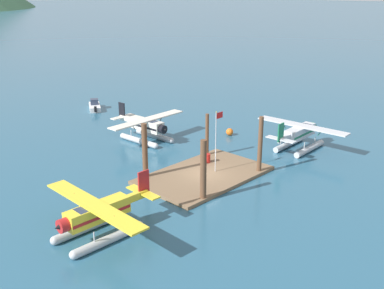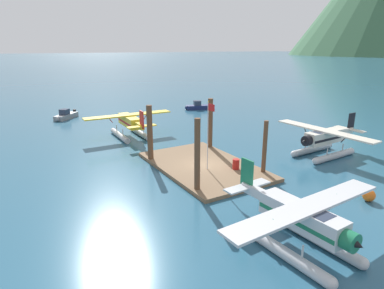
# 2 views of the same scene
# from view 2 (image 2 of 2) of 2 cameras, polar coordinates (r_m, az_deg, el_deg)

# --- Properties ---
(ground_plane) EXTENTS (1200.00, 1200.00, 0.00)m
(ground_plane) POSITION_cam_2_polar(r_m,az_deg,el_deg) (29.27, 2.05, -4.02)
(ground_plane) COLOR #285670
(dock_platform) EXTENTS (12.11, 7.53, 0.30)m
(dock_platform) POSITION_cam_2_polar(r_m,az_deg,el_deg) (29.21, 2.05, -3.74)
(dock_platform) COLOR brown
(dock_platform) RESTS_ON ground
(piling_near_left) EXTENTS (0.52, 0.52, 5.33)m
(piling_near_left) POSITION_cam_2_polar(r_m,az_deg,el_deg) (30.20, -7.36, 1.82)
(piling_near_left) COLOR brown
(piling_near_left) RESTS_ON ground
(piling_near_right) EXTENTS (0.43, 0.43, 5.61)m
(piling_near_right) POSITION_cam_2_polar(r_m,az_deg,el_deg) (23.36, 0.92, -2.14)
(piling_near_right) COLOR brown
(piling_near_right) RESTS_ON ground
(piling_far_left) EXTENTS (0.51, 0.51, 5.36)m
(piling_far_left) POSITION_cam_2_polar(r_m,az_deg,el_deg) (33.68, 3.20, 3.51)
(piling_far_left) COLOR brown
(piling_far_left) RESTS_ON ground
(piling_far_right) EXTENTS (0.36, 0.36, 4.66)m
(piling_far_right) POSITION_cam_2_polar(r_m,az_deg,el_deg) (27.44, 12.56, -0.70)
(piling_far_right) COLOR brown
(piling_far_right) RESTS_ON ground
(flagpole) EXTENTS (0.95, 0.10, 5.86)m
(flagpole) POSITION_cam_2_polar(r_m,az_deg,el_deg) (26.88, 2.94, 2.92)
(flagpole) COLOR silver
(flagpole) RESTS_ON dock_platform
(fuel_drum) EXTENTS (0.62, 0.62, 0.88)m
(fuel_drum) POSITION_cam_2_polar(r_m,az_deg,el_deg) (28.15, 7.67, -3.41)
(fuel_drum) COLOR #AD1E19
(fuel_drum) RESTS_ON dock_platform
(mooring_buoy) EXTENTS (0.86, 0.86, 0.86)m
(mooring_buoy) POSITION_cam_2_polar(r_m,az_deg,el_deg) (26.06, 28.50, -7.81)
(mooring_buoy) COLOR orange
(mooring_buoy) RESTS_ON ground
(seaplane_cream_bow_right) EXTENTS (10.45, 7.98, 3.84)m
(seaplane_cream_bow_right) POSITION_cam_2_polar(r_m,az_deg,el_deg) (34.44, 22.11, 0.69)
(seaplane_cream_bow_right) COLOR #B7BABF
(seaplane_cream_bow_right) RESTS_ON ground
(seaplane_silver_stbd_aft) EXTENTS (7.98, 10.46, 3.84)m
(seaplane_silver_stbd_aft) POSITION_cam_2_polar(r_m,az_deg,el_deg) (18.32, 18.50, -12.85)
(seaplane_silver_stbd_aft) COLOR #B7BABF
(seaplane_silver_stbd_aft) RESTS_ON ground
(seaplane_yellow_port_aft) EXTENTS (7.98, 10.43, 3.84)m
(seaplane_yellow_port_aft) POSITION_cam_2_polar(r_m,az_deg,el_deg) (39.47, -10.86, 3.55)
(seaplane_yellow_port_aft) COLOR #B7BABF
(seaplane_yellow_port_aft) RESTS_ON ground
(boat_navy_open_west) EXTENTS (2.86, 4.67, 1.50)m
(boat_navy_open_west) POSITION_cam_2_polar(r_m,az_deg,el_deg) (56.59, 1.07, 6.65)
(boat_navy_open_west) COLOR navy
(boat_navy_open_west) RESTS_ON ground
(boat_grey_open_sw) EXTENTS (4.07, 3.99, 1.50)m
(boat_grey_open_sw) POSITION_cam_2_polar(r_m,az_deg,el_deg) (52.49, -21.21, 4.73)
(boat_grey_open_sw) COLOR gray
(boat_grey_open_sw) RESTS_ON ground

